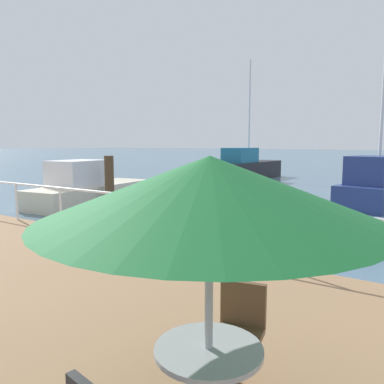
{
  "coord_description": "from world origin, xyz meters",
  "views": [
    {
      "loc": [
        -9.56,
        2.0,
        2.62
      ],
      "look_at": [
        -1.36,
        7.4,
        1.36
      ],
      "focal_mm": 35.99,
      "sensor_mm": 36.0,
      "label": 1
    }
  ],
  "objects_px": {
    "cafe_table_round": "(209,357)",
    "patio_umbrella": "(210,189)",
    "moored_boat_2": "(88,188)",
    "cafe_chair_0": "(240,324)",
    "moored_boat_0": "(376,187)",
    "moored_boat_1": "(247,167)"
  },
  "relations": [
    {
      "from": "patio_umbrella",
      "to": "cafe_chair_0",
      "type": "height_order",
      "value": "patio_umbrella"
    },
    {
      "from": "patio_umbrella",
      "to": "cafe_chair_0",
      "type": "relative_size",
      "value": 2.67
    },
    {
      "from": "moored_boat_1",
      "to": "cafe_table_round",
      "type": "relative_size",
      "value": 10.55
    },
    {
      "from": "cafe_table_round",
      "to": "cafe_chair_0",
      "type": "relative_size",
      "value": 0.89
    },
    {
      "from": "moored_boat_2",
      "to": "cafe_table_round",
      "type": "bearing_deg",
      "value": -128.23
    },
    {
      "from": "moored_boat_1",
      "to": "patio_umbrella",
      "type": "xyz_separation_m",
      "value": [
        -23.12,
        -10.6,
        1.44
      ]
    },
    {
      "from": "moored_boat_2",
      "to": "cafe_chair_0",
      "type": "xyz_separation_m",
      "value": [
        -8.21,
        -11.33,
        0.26
      ]
    },
    {
      "from": "moored_boat_2",
      "to": "cafe_chair_0",
      "type": "distance_m",
      "value": 13.99
    },
    {
      "from": "cafe_table_round",
      "to": "patio_umbrella",
      "type": "xyz_separation_m",
      "value": [
        0.0,
        0.0,
        1.24
      ]
    },
    {
      "from": "patio_umbrella",
      "to": "moored_boat_1",
      "type": "bearing_deg",
      "value": 24.62
    },
    {
      "from": "moored_boat_2",
      "to": "cafe_chair_0",
      "type": "height_order",
      "value": "moored_boat_2"
    },
    {
      "from": "moored_boat_2",
      "to": "moored_boat_0",
      "type": "bearing_deg",
      "value": -60.69
    },
    {
      "from": "moored_boat_1",
      "to": "patio_umbrella",
      "type": "relative_size",
      "value": 3.51
    },
    {
      "from": "moored_boat_0",
      "to": "cafe_table_round",
      "type": "xyz_separation_m",
      "value": [
        -14.96,
        -0.95,
        0.25
      ]
    },
    {
      "from": "cafe_table_round",
      "to": "patio_umbrella",
      "type": "relative_size",
      "value": 0.33
    },
    {
      "from": "moored_boat_0",
      "to": "moored_boat_2",
      "type": "distance_m",
      "value": 12.08
    },
    {
      "from": "cafe_table_round",
      "to": "moored_boat_2",
      "type": "bearing_deg",
      "value": 51.77
    },
    {
      "from": "cafe_table_round",
      "to": "cafe_chair_0",
      "type": "bearing_deg",
      "value": 10.85
    },
    {
      "from": "patio_umbrella",
      "to": "cafe_chair_0",
      "type": "distance_m",
      "value": 1.62
    },
    {
      "from": "moored_boat_1",
      "to": "moored_boat_2",
      "type": "xyz_separation_m",
      "value": [
        -14.07,
        0.89,
        -0.19
      ]
    },
    {
      "from": "moored_boat_0",
      "to": "cafe_chair_0",
      "type": "relative_size",
      "value": 8.54
    },
    {
      "from": "moored_boat_0",
      "to": "moored_boat_2",
      "type": "height_order",
      "value": "moored_boat_0"
    }
  ]
}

